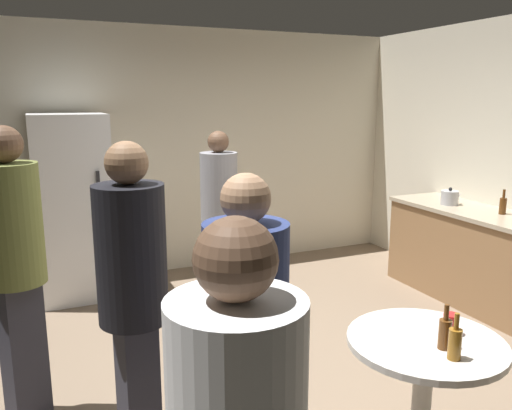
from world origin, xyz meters
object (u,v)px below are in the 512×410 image
at_px(person_in_gray_shirt, 219,206).
at_px(person_in_olive_shirt, 14,255).
at_px(kettle, 450,198).
at_px(foreground_table, 425,358).
at_px(person_in_black_shirt, 133,289).
at_px(plastic_cup_red, 451,324).
at_px(refrigerator, 73,207).
at_px(person_in_navy_shirt, 246,344).
at_px(beer_bottle_on_counter, 503,205).
at_px(beer_bottle_brown, 445,333).
at_px(beer_bottle_amber, 455,343).

relative_size(person_in_gray_shirt, person_in_olive_shirt, 0.92).
bearing_deg(person_in_olive_shirt, person_in_gray_shirt, 99.20).
bearing_deg(kettle, foreground_table, -135.87).
height_order(person_in_black_shirt, person_in_gray_shirt, person_in_black_shirt).
height_order(plastic_cup_red, person_in_gray_shirt, person_in_gray_shirt).
bearing_deg(plastic_cup_red, kettle, 46.49).
distance_m(refrigerator, kettle, 3.72).
height_order(plastic_cup_red, person_in_navy_shirt, person_in_navy_shirt).
height_order(refrigerator, beer_bottle_on_counter, refrigerator).
relative_size(beer_bottle_on_counter, person_in_olive_shirt, 0.13).
height_order(kettle, beer_bottle_brown, kettle).
bearing_deg(beer_bottle_amber, person_in_navy_shirt, 174.71).
xyz_separation_m(person_in_navy_shirt, person_in_gray_shirt, (0.81, 2.60, -0.01)).
xyz_separation_m(kettle, person_in_black_shirt, (-3.38, -1.41, 0.06)).
bearing_deg(refrigerator, beer_bottle_amber, -68.01).
height_order(foreground_table, beer_bottle_amber, beer_bottle_amber).
height_order(foreground_table, person_in_black_shirt, person_in_black_shirt).
distance_m(beer_bottle_amber, plastic_cup_red, 0.28).
distance_m(kettle, beer_bottle_brown, 2.88).
xyz_separation_m(plastic_cup_red, person_in_navy_shirt, (-1.20, -0.12, 0.19)).
bearing_deg(refrigerator, person_in_gray_shirt, -34.28).
distance_m(plastic_cup_red, person_in_black_shirt, 1.64).
xyz_separation_m(beer_bottle_on_counter, beer_bottle_brown, (-2.13, -1.54, -0.17)).
distance_m(beer_bottle_amber, person_in_black_shirt, 1.56).
relative_size(kettle, plastic_cup_red, 2.22).
height_order(person_in_navy_shirt, person_in_olive_shirt, person_in_olive_shirt).
relative_size(kettle, person_in_gray_shirt, 0.15).
height_order(plastic_cup_red, person_in_olive_shirt, person_in_olive_shirt).
bearing_deg(refrigerator, person_in_olive_shirt, -102.92).
relative_size(plastic_cup_red, person_in_navy_shirt, 0.07).
height_order(beer_bottle_on_counter, person_in_black_shirt, person_in_black_shirt).
relative_size(refrigerator, plastic_cup_red, 16.36).
relative_size(foreground_table, person_in_black_shirt, 0.46).
height_order(beer_bottle_brown, person_in_gray_shirt, person_in_gray_shirt).
xyz_separation_m(refrigerator, foreground_table, (1.45, -3.31, -0.27)).
xyz_separation_m(beer_bottle_on_counter, beer_bottle_amber, (-2.16, -1.64, -0.17)).
bearing_deg(person_in_navy_shirt, person_in_gray_shirt, 85.34).
distance_m(refrigerator, person_in_olive_shirt, 2.09).
bearing_deg(person_in_olive_shirt, plastic_cup_red, 31.71).
bearing_deg(beer_bottle_brown, person_in_olive_shirt, 144.07).
distance_m(refrigerator, plastic_cup_red, 3.68).
bearing_deg(beer_bottle_amber, kettle, 46.76).
relative_size(plastic_cup_red, person_in_black_shirt, 0.06).
distance_m(beer_bottle_on_counter, beer_bottle_brown, 2.63).
bearing_deg(kettle, beer_bottle_on_counter, -76.51).
xyz_separation_m(foreground_table, person_in_gray_shirt, (-0.23, 2.49, 0.34)).
bearing_deg(person_in_olive_shirt, kettle, 73.21).
bearing_deg(person_in_olive_shirt, beer_bottle_brown, 27.56).
distance_m(beer_bottle_on_counter, person_in_gray_shirt, 2.60).
distance_m(beer_bottle_amber, person_in_navy_shirt, 1.04).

